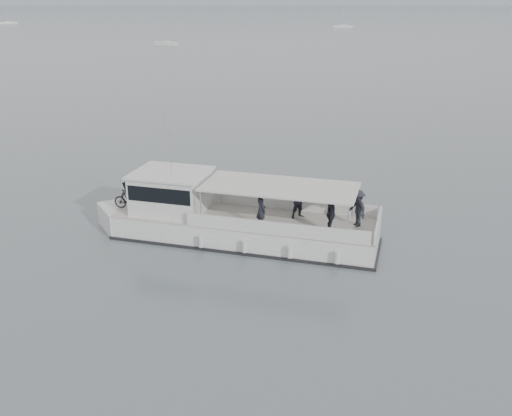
{
  "coord_description": "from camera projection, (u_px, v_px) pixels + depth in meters",
  "views": [
    {
      "loc": [
        5.6,
        -22.97,
        10.85
      ],
      "look_at": [
        5.99,
        1.47,
        1.6
      ],
      "focal_mm": 40.0,
      "sensor_mm": 36.0,
      "label": 1
    }
  ],
  "objects": [
    {
      "name": "tour_boat",
      "position": [
        220.0,
        218.0,
        26.67
      ],
      "size": [
        13.78,
        6.76,
        5.82
      ],
      "rotation": [
        0.0,
        0.0,
        -0.29
      ],
      "color": "white",
      "rests_on": "ground"
    },
    {
      "name": "ground",
      "position": [
        121.0,
        254.0,
        25.24
      ],
      "size": [
        1400.0,
        1400.0,
        0.0
      ],
      "primitive_type": "plane",
      "color": "slate",
      "rests_on": "ground"
    },
    {
      "name": "moored_fleet",
      "position": [
        102.0,
        24.0,
        204.74
      ],
      "size": [
        410.68,
        286.17,
        9.77
      ],
      "color": "white",
      "rests_on": "ground"
    }
  ]
}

